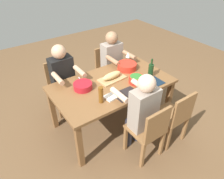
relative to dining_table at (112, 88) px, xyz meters
name	(u,v)px	position (x,y,z in m)	size (l,w,h in m)	color
ground_plane	(112,121)	(0.00, 0.00, -0.66)	(8.00, 8.00, 0.00)	brown
dining_table	(112,88)	(0.00, 0.00, 0.00)	(1.68, 0.97, 0.74)	brown
chair_near_right	(175,115)	(0.46, -0.81, -0.17)	(0.40, 0.40, 0.85)	olive
chair_near_center	(150,130)	(0.00, -0.81, -0.17)	(0.40, 0.40, 0.85)	olive
diner_near_center	(141,109)	(0.00, -0.62, 0.04)	(0.41, 0.53, 1.20)	#2D2D38
chair_far_left	(61,83)	(-0.46, 0.81, -0.17)	(0.40, 0.40, 0.85)	olive
diner_far_left	(64,77)	(-0.46, 0.62, 0.04)	(0.41, 0.53, 1.20)	#2D2D38
chair_far_right	(107,67)	(0.46, 0.81, -0.17)	(0.40, 0.40, 0.85)	olive
diner_far_right	(113,61)	(0.46, 0.62, 0.04)	(0.41, 0.53, 1.20)	#2D2D38
serving_bowl_salad	(83,86)	(-0.40, 0.12, 0.13)	(0.26, 0.26, 0.09)	#B21923
serving_bowl_greens	(136,79)	(0.29, -0.19, 0.15)	(0.21, 0.21, 0.11)	red
serving_bowl_pasta	(127,66)	(0.43, 0.20, 0.14)	(0.30, 0.30, 0.10)	red
cutting_board	(112,79)	(0.06, 0.08, 0.09)	(0.40, 0.22, 0.02)	tan
bread_loaf	(112,76)	(0.06, 0.08, 0.15)	(0.32, 0.11, 0.09)	tan
wine_bottle	(151,70)	(0.56, -0.18, 0.19)	(0.08, 0.08, 0.29)	#193819
beer_bottle	(101,95)	(-0.36, -0.27, 0.19)	(0.06, 0.06, 0.22)	brown
wine_glass	(128,55)	(0.60, 0.39, 0.20)	(0.08, 0.08, 0.17)	silver
placemat_near_right	(152,83)	(0.46, -0.33, 0.09)	(0.32, 0.23, 0.01)	#142333
placemat_near_center	(126,94)	(0.00, -0.33, 0.09)	(0.32, 0.23, 0.01)	black
fork_far_left	(81,80)	(-0.32, 0.33, 0.09)	(0.02, 0.17, 0.01)	silver
napkin_stack	(110,97)	(-0.22, -0.27, 0.10)	(0.14, 0.14, 0.02)	white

